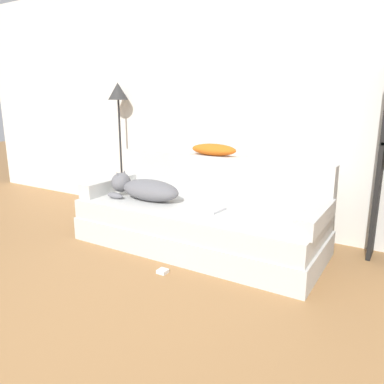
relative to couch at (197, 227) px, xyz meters
name	(u,v)px	position (x,y,z in m)	size (l,w,h in m)	color
wall_back	(234,100)	(-0.04, 0.79, 1.15)	(8.13, 0.06, 2.70)	silver
couch	(197,227)	(0.00, 0.00, 0.00)	(2.28, 0.94, 0.40)	silver
couch_backrest	(218,176)	(0.00, 0.40, 0.41)	(2.24, 0.15, 0.41)	silver
couch_arm_left	(111,185)	(-1.07, -0.01, 0.27)	(0.15, 0.75, 0.14)	silver
couch_arm_right	(316,217)	(1.07, -0.01, 0.27)	(0.15, 0.75, 0.14)	silver
dog	(144,189)	(-0.56, -0.08, 0.31)	(0.78, 0.31, 0.25)	slate
laptop	(205,208)	(0.12, -0.06, 0.21)	(0.33, 0.23, 0.02)	#B7B7BC
throw_pillow	(214,150)	(-0.06, 0.41, 0.67)	(0.48, 0.21, 0.11)	orange
floor_lamp	(118,104)	(-1.47, 0.61, 1.10)	(0.24, 0.24, 1.55)	#232326
power_adapter	(163,271)	(0.05, -0.63, -0.18)	(0.08, 0.08, 0.03)	silver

